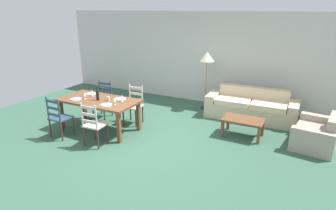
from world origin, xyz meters
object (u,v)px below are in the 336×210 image
Objects in this scene: dining_chair_near_right at (93,124)px; wine_glass_near_right at (115,100)px; dining_chair_far_right at (134,105)px; wine_glass_far_left at (92,92)px; standing_lamp at (207,60)px; dining_chair_near_left at (59,117)px; coffee_table at (243,122)px; dining_chair_far_left at (103,99)px; wine_glass_near_left at (85,94)px; wine_bottle at (98,95)px; wine_glass_far_right at (122,97)px; dining_table at (99,103)px; armchair_upholstered at (319,135)px; coffee_cup_primary at (108,99)px; couch at (251,108)px.

wine_glass_near_right is (0.12, 0.59, 0.38)m from dining_chair_near_right.
wine_glass_far_left is at bearing -143.42° from dining_chair_far_right.
dining_chair_near_left is at bearing -122.95° from standing_lamp.
dining_chair_far_left is at bearing -172.64° from coffee_table.
wine_glass_near_left is 3.70m from coffee_table.
coffee_table is 2.26m from standing_lamp.
wine_glass_far_left is (0.18, -0.58, 0.38)m from dining_chair_far_left.
wine_glass_far_right is at bearing 17.01° from wine_bottle.
dining_chair_near_left is 1.00× the size of dining_chair_near_right.
dining_chair_far_left is 1.07× the size of coffee_table.
armchair_upholstered is at bearing 17.08° from dining_table.
wine_glass_near_right is 0.18× the size of coffee_table.
dining_chair_far_right is 0.72m from wine_glass_far_right.
wine_glass_far_left is 3.21m from standing_lamp.
dining_chair_near_right is 1.00× the size of dining_chair_far_right.
dining_chair_near_right is 1.23m from wine_glass_far_left.
standing_lamp is at bearing 69.81° from dining_chair_near_right.
armchair_upholstered is (4.96, 1.55, -0.61)m from wine_glass_near_left.
armchair_upholstered is at bearing 17.40° from wine_glass_near_left.
wine_glass_far_left is at bearing 179.26° from wine_glass_far_right.
coffee_table is (3.12, 1.19, -0.31)m from dining_table.
coffee_cup_primary is (-0.32, -0.09, -0.07)m from wine_glass_far_right.
coffee_table is 0.55× the size of standing_lamp.
wine_bottle is at bearing -158.28° from coffee_table.
couch is (3.04, 2.40, -0.37)m from dining_table.
dining_chair_far_left is at bearing 138.02° from coffee_cup_primary.
dining_table is at bearing -123.14° from standing_lamp.
wine_bottle is 0.38m from wine_glass_far_left.
wine_bottle is 1.96× the size of wine_glass_far_left.
standing_lamp is (2.00, 2.45, 0.55)m from wine_glass_far_left.
standing_lamp is at bearing 53.76° from wine_glass_near_left.
wine_glass_far_right is at bearing 90.76° from wine_glass_near_right.
coffee_table is (2.86, 1.15, -0.44)m from coffee_cup_primary.
wine_glass_far_left is at bearing 155.88° from dining_table.
wine_glass_near_left and wine_glass_near_right have the same top height.
dining_chair_far_left is at bearing 123.86° from wine_bottle.
armchair_upholstered is (5.15, 0.71, -0.23)m from dining_chair_far_left.
standing_lamp is (1.69, 2.59, 0.75)m from dining_table.
dining_chair_near_left is 0.77× the size of armchair_upholstered.
standing_lamp reaches higher than dining_chair_near_left.
dining_chair_near_left is at bearing -122.96° from dining_chair_far_right.
dining_table is at bearing 122.72° from dining_chair_near_right.
standing_lamp is at bearing 56.86° from dining_table.
dining_chair_far_left is 3.65m from coffee_table.
dining_chair_near_right is 1.05m from wine_glass_near_left.
dining_chair_far_right reaches higher than dining_table.
wine_bottle is 3.16m from standing_lamp.
coffee_cup_primary is (0.76, 0.82, 0.32)m from dining_chair_near_left.
wine_glass_near_left is (0.19, -0.84, 0.38)m from dining_chair_far_left.
wine_glass_near_left reaches higher than coffee_cup_primary.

